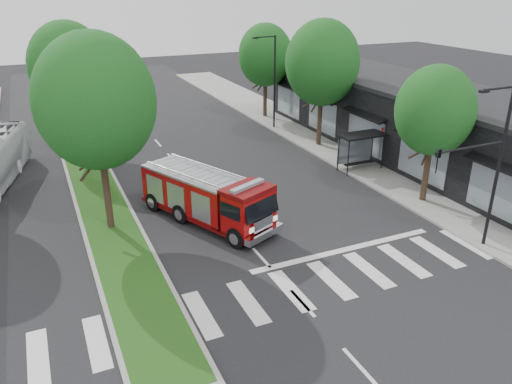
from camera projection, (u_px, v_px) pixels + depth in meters
ground at (261, 258)px, 23.71m from camera, size 140.00×140.00×0.00m
sidewalk_right at (358, 158)px, 36.81m from camera, size 5.00×80.00×0.15m
median at (84, 160)px, 36.51m from camera, size 3.00×50.00×0.15m
storefront_row at (410, 120)px, 37.57m from camera, size 8.00×30.00×5.00m
bus_shelter at (360, 142)px, 33.99m from camera, size 3.20×1.60×2.61m
tree_right_near at (435, 111)px, 27.60m from camera, size 4.40×4.40×8.05m
tree_right_mid at (322, 63)px, 37.29m from camera, size 5.60×5.60×9.72m
tree_right_far at (265, 55)px, 45.93m from camera, size 5.00×5.00×8.73m
tree_median_near at (95, 102)px, 23.82m from camera, size 5.80×5.80×10.16m
tree_median_far at (69, 67)px, 35.69m from camera, size 5.60×5.60×9.72m
streetlight_right_near at (486, 160)px, 22.59m from camera, size 4.08×0.22×8.00m
streetlight_right_far at (273, 78)px, 42.67m from camera, size 2.11×0.20×8.00m
fire_engine at (207, 197)px, 26.84m from camera, size 5.78×8.79×2.95m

